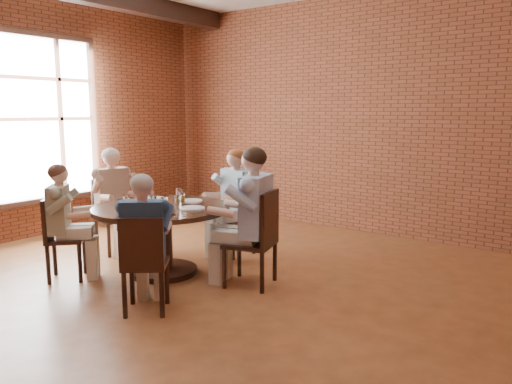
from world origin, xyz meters
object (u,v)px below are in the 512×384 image
Objects in this scene: chair_a at (259,235)px; chair_b at (238,213)px; diner_e at (145,244)px; smartphone at (168,215)px; diner_a at (250,217)px; diner_d at (65,223)px; chair_e at (144,261)px; chair_d at (59,235)px; chair_c at (112,212)px; diner_c at (114,201)px; diner_b at (234,202)px; dining_table at (162,226)px.

chair_b is at bearing -148.11° from chair_a.
diner_e is 0.59m from smartphone.
chair_a is 0.79× the size of diner_e.
chair_a is at bearing -149.38° from diner_e.
diner_a reaches higher than diner_d.
diner_a reaches higher than chair_e.
diner_e is at bearing -67.85° from chair_b.
chair_a is at bearing -105.51° from chair_d.
chair_c reaches higher than chair_d.
chair_a is at bearing 32.72° from smartphone.
chair_e is at bearing -67.03° from chair_b.
chair_c is (-2.25, -0.07, -0.02)m from chair_a.
diner_c is at bearing -70.28° from chair_e.
chair_a is 2.18m from diner_c.
diner_b reaches higher than chair_e.
chair_d is (0.45, -1.03, -0.02)m from chair_c.
diner_a reaches higher than smartphone.
chair_b is 0.17m from diner_b.
chair_e is at bearing -50.89° from dining_table.
chair_a is at bearing -76.01° from diner_c.
chair_d is at bearing -42.47° from chair_e.
chair_e is 0.15m from diner_e.
chair_e is at bearing -142.28° from diner_d.
smartphone is at bearing -71.98° from chair_b.
diner_b is 1.56m from chair_c.
dining_table is at bearing -90.00° from chair_c.
dining_table is 1.03m from diner_a.
diner_e is at bearing -74.85° from smartphone.
chair_e is (1.43, -0.08, 0.00)m from chair_d.
diner_e is at bearing -107.98° from chair_c.
diner_c is 1.06× the size of diner_e.
diner_b reaches higher than chair_c.
chair_a is 2.26m from chair_c.
diner_d is 9.42× the size of smartphone.
diner_d is (-0.68, -0.73, 0.08)m from dining_table.
diner_c reaches higher than chair_c.
diner_a is 1.15× the size of diner_d.
chair_c is 1.06× the size of chair_d.
diner_b is (-0.93, 0.74, 0.12)m from chair_a.
dining_table is at bearing -90.00° from diner_b.
diner_a is 1.60× the size of chair_e.
diner_a is 0.81m from smartphone.
diner_d is at bearing -168.37° from smartphone.
dining_table is at bearing 134.85° from smartphone.
diner_a is (-0.09, -0.03, 0.18)m from chair_a.
chair_a reaches higher than chair_d.
chair_a is at bearing -30.96° from diner_b.
chair_a is at bearing -106.04° from diner_d.
diner_c is at bearing -136.76° from chair_b.
chair_a is 7.56× the size of smartphone.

